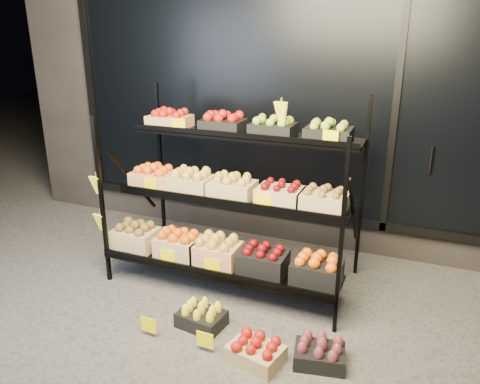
% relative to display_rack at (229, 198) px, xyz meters
% --- Properties ---
extents(ground, '(24.00, 24.00, 0.00)m').
position_rel_display_rack_xyz_m(ground, '(0.01, -0.60, -0.79)').
color(ground, '#514F4C').
rests_on(ground, ground).
extents(building, '(6.00, 2.08, 3.50)m').
position_rel_display_rack_xyz_m(building, '(0.01, 1.99, 0.96)').
color(building, '#2D2826').
rests_on(building, ground).
extents(display_rack, '(2.18, 1.02, 1.71)m').
position_rel_display_rack_xyz_m(display_rack, '(0.00, 0.00, 0.00)').
color(display_rack, black).
rests_on(display_rack, ground).
extents(tag_floor_a, '(0.13, 0.01, 0.12)m').
position_rel_display_rack_xyz_m(tag_floor_a, '(-0.22, -1.00, -0.73)').
color(tag_floor_a, '#EDD800').
rests_on(tag_floor_a, ground).
extents(tag_floor_b, '(0.13, 0.01, 0.12)m').
position_rel_display_rack_xyz_m(tag_floor_b, '(0.24, -1.00, -0.73)').
color(tag_floor_b, '#EDD800').
rests_on(tag_floor_b, ground).
extents(floor_crate_midleft, '(0.37, 0.30, 0.18)m').
position_rel_display_rack_xyz_m(floor_crate_midleft, '(0.08, -0.73, -0.70)').
color(floor_crate_midleft, black).
rests_on(floor_crate_midleft, ground).
extents(floor_crate_midright, '(0.40, 0.33, 0.19)m').
position_rel_display_rack_xyz_m(floor_crate_midright, '(0.60, -0.96, -0.70)').
color(floor_crate_midright, tan).
rests_on(floor_crate_midright, ground).
extents(floor_crate_right, '(0.38, 0.31, 0.18)m').
position_rel_display_rack_xyz_m(floor_crate_right, '(1.01, -0.82, -0.70)').
color(floor_crate_right, black).
rests_on(floor_crate_right, ground).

